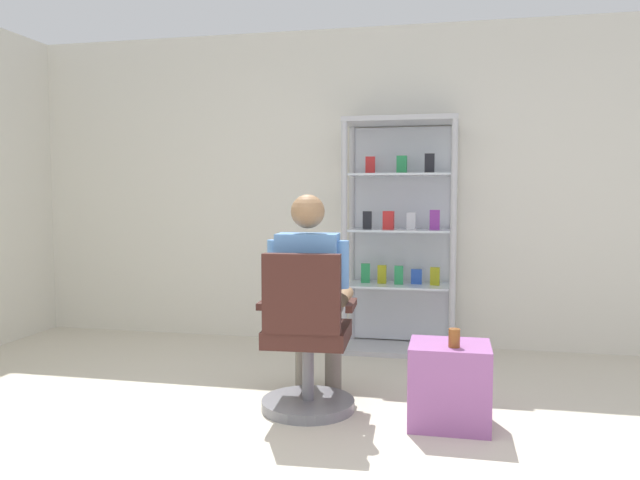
{
  "coord_description": "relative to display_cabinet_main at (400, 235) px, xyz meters",
  "views": [
    {
      "loc": [
        0.8,
        -2.31,
        1.29
      ],
      "look_at": [
        -0.01,
        1.51,
        1.0
      ],
      "focal_mm": 34.57,
      "sensor_mm": 36.0,
      "label": 1
    }
  ],
  "objects": [
    {
      "name": "tea_glass",
      "position": [
        0.43,
        -1.71,
        -0.45
      ],
      "size": [
        0.06,
        0.06,
        0.1
      ],
      "primitive_type": "cylinder",
      "color": "brown",
      "rests_on": "storage_crate"
    },
    {
      "name": "back_wall",
      "position": [
        -0.4,
        0.24,
        0.39
      ],
      "size": [
        6.0,
        0.1,
        2.7
      ],
      "primitive_type": "cube",
      "color": "silver",
      "rests_on": "ground"
    },
    {
      "name": "seated_shopkeeper",
      "position": [
        -0.43,
        -1.45,
        -0.25
      ],
      "size": [
        0.5,
        0.58,
        1.29
      ],
      "color": "slate",
      "rests_on": "ground"
    },
    {
      "name": "display_cabinet_main",
      "position": [
        0.0,
        0.0,
        0.0
      ],
      "size": [
        0.9,
        0.45,
        1.9
      ],
      "color": "#B7B7BC",
      "rests_on": "ground"
    },
    {
      "name": "storage_crate",
      "position": [
        0.41,
        -1.64,
        -0.73
      ],
      "size": [
        0.44,
        0.37,
        0.46
      ],
      "primitive_type": "cube",
      "color": "#9E599E",
      "rests_on": "ground"
    },
    {
      "name": "office_chair",
      "position": [
        -0.42,
        -1.61,
        -0.57
      ],
      "size": [
        0.58,
        0.56,
        0.96
      ],
      "color": "slate",
      "rests_on": "ground"
    }
  ]
}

